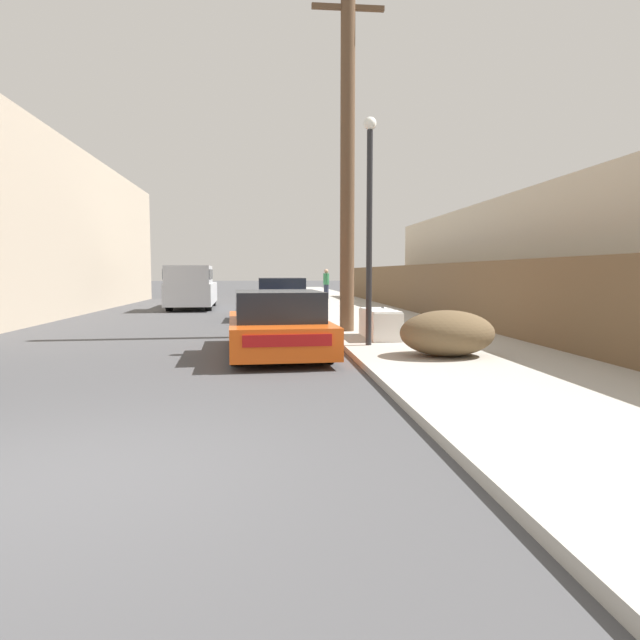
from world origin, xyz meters
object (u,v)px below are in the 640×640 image
at_px(car_parked_mid, 281,300).
at_px(pedestrian, 326,284).
at_px(brush_pile, 447,333).
at_px(pickup_truck, 191,288).
at_px(utility_pole, 348,152).
at_px(discarded_fridge, 380,324).
at_px(street_lamp, 369,214).
at_px(parked_sports_car_red, 277,325).

distance_m(car_parked_mid, pedestrian, 13.18).
xyz_separation_m(car_parked_mid, brush_pile, (2.69, -9.74, -0.14)).
distance_m(pickup_truck, utility_pole, 12.94).
height_order(discarded_fridge, pickup_truck, pickup_truck).
height_order(discarded_fridge, street_lamp, street_lamp).
xyz_separation_m(car_parked_mid, utility_pole, (1.55, -5.16, 3.97)).
height_order(discarded_fridge, parked_sports_car_red, parked_sports_car_red).
height_order(pickup_truck, utility_pole, utility_pole).
bearing_deg(utility_pole, street_lamp, -89.45).
relative_size(discarded_fridge, utility_pole, 0.21).
bearing_deg(brush_pile, car_parked_mid, 105.46).
xyz_separation_m(discarded_fridge, street_lamp, (-0.50, -1.28, 2.35)).
xyz_separation_m(utility_pole, brush_pile, (1.15, -4.57, -4.10)).
bearing_deg(brush_pile, pickup_truck, 112.28).
distance_m(car_parked_mid, pickup_truck, 7.13).
bearing_deg(parked_sports_car_red, pedestrian, 77.93).
height_order(pickup_truck, street_lamp, street_lamp).
bearing_deg(street_lamp, utility_pole, 90.55).
distance_m(utility_pole, street_lamp, 3.45).
bearing_deg(discarded_fridge, car_parked_mid, 106.63).
relative_size(pickup_truck, brush_pile, 3.51).
relative_size(street_lamp, brush_pile, 2.71).
relative_size(parked_sports_car_red, brush_pile, 2.74).
height_order(parked_sports_car_red, street_lamp, street_lamp).
bearing_deg(pickup_truck, discarded_fridge, 112.28).
distance_m(car_parked_mid, street_lamp, 8.50).
bearing_deg(brush_pile, parked_sports_car_red, 155.40).
bearing_deg(parked_sports_car_red, utility_pole, 56.50).
distance_m(pickup_truck, street_lamp, 15.22).
xyz_separation_m(car_parked_mid, pedestrian, (2.96, 12.84, 0.32)).
height_order(discarded_fridge, utility_pole, utility_pole).
xyz_separation_m(parked_sports_car_red, street_lamp, (1.89, 0.28, 2.22)).
xyz_separation_m(car_parked_mid, street_lamp, (1.57, -8.08, 2.12)).
bearing_deg(street_lamp, discarded_fridge, 68.70).
height_order(discarded_fridge, brush_pile, brush_pile).
height_order(street_lamp, brush_pile, street_lamp).
distance_m(pickup_truck, brush_pile, 17.06).
height_order(car_parked_mid, utility_pole, utility_pole).
bearing_deg(discarded_fridge, brush_pile, -78.36).
xyz_separation_m(parked_sports_car_red, pedestrian, (3.28, 21.20, 0.42)).
height_order(brush_pile, pedestrian, pedestrian).
xyz_separation_m(pickup_truck, pedestrian, (6.74, 6.80, 0.04)).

